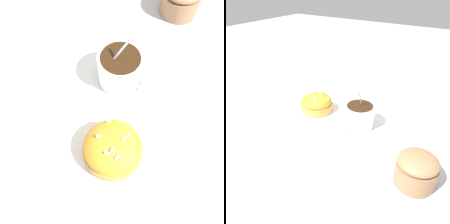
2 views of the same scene
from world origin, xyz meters
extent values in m
plane|color=#B2B2B7|center=(0.00, 0.00, 0.00)|extent=(3.00, 3.00, 0.00)
cube|color=white|center=(0.00, 0.00, 0.00)|extent=(0.33, 0.30, 0.00)
cylinder|color=white|center=(-0.07, 0.00, 0.03)|extent=(0.08, 0.08, 0.06)
cylinder|color=#331E0F|center=(-0.07, 0.00, 0.06)|extent=(0.07, 0.07, 0.01)
torus|color=white|center=(-0.05, 0.04, 0.03)|extent=(0.03, 0.04, 0.04)
ellipsoid|color=silver|center=(-0.08, 0.02, 0.01)|extent=(0.02, 0.03, 0.01)
cylinder|color=silver|center=(-0.07, -0.01, 0.06)|extent=(0.01, 0.05, 0.10)
cylinder|color=#D19347|center=(0.07, 0.00, 0.01)|extent=(0.09, 0.09, 0.02)
ellipsoid|color=orange|center=(0.07, 0.00, 0.03)|extent=(0.09, 0.09, 0.04)
cube|color=white|center=(0.07, -0.02, 0.06)|extent=(0.00, 0.01, 0.00)
cube|color=white|center=(0.07, 0.02, 0.05)|extent=(0.01, 0.01, 0.00)
cube|color=white|center=(0.09, 0.01, 0.05)|extent=(0.01, 0.01, 0.00)
cube|color=white|center=(0.09, -0.01, 0.06)|extent=(0.00, 0.01, 0.00)
cube|color=white|center=(0.04, -0.01, 0.05)|extent=(0.01, 0.01, 0.00)
cube|color=white|center=(0.08, 0.00, 0.06)|extent=(0.01, 0.01, 0.00)
cube|color=white|center=(0.06, 0.02, 0.05)|extent=(0.01, 0.00, 0.00)
cylinder|color=#99704C|center=(-0.25, 0.11, 0.02)|extent=(0.08, 0.08, 0.05)
ellipsoid|color=#99704C|center=(-0.25, 0.11, 0.06)|extent=(0.08, 0.08, 0.03)
camera|label=1|loc=(0.20, 0.01, 0.41)|focal=42.00mm
camera|label=2|loc=(-0.29, 0.44, 0.35)|focal=35.00mm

